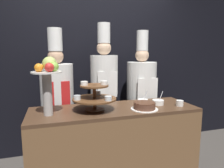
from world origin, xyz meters
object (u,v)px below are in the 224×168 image
at_px(tiered_stand, 94,96).
at_px(chef_center_left, 104,87).
at_px(serving_bowl_far, 143,101).
at_px(chef_center_right, 141,91).
at_px(cake_round, 144,106).
at_px(serving_bowl_near, 158,102).
at_px(fruit_pedestal, 48,76).
at_px(cup_white, 180,103).
at_px(chef_left, 57,96).

relative_size(tiered_stand, chef_center_left, 0.24).
relative_size(serving_bowl_far, chef_center_right, 0.09).
xyz_separation_m(cake_round, serving_bowl_near, (0.24, 0.14, -0.01)).
bearing_deg(serving_bowl_near, cake_round, -150.41).
height_order(cake_round, chef_center_right, chef_center_right).
bearing_deg(serving_bowl_far, fruit_pedestal, -173.02).
relative_size(cup_white, chef_center_left, 0.04).
bearing_deg(chef_left, chef_center_left, 0.01).
bearing_deg(serving_bowl_near, chef_center_right, 84.25).
relative_size(cake_round, chef_center_left, 0.16).
relative_size(chef_center_left, chef_center_right, 1.04).
relative_size(fruit_pedestal, serving_bowl_far, 3.63).
distance_m(chef_left, chef_center_left, 0.62).
bearing_deg(fruit_pedestal, serving_bowl_far, 6.98).
bearing_deg(chef_center_left, serving_bowl_far, -55.00).
xyz_separation_m(serving_bowl_near, serving_bowl_far, (-0.15, 0.09, -0.00)).
distance_m(tiered_stand, serving_bowl_far, 0.63).
bearing_deg(fruit_pedestal, chef_center_right, 26.11).
height_order(serving_bowl_far, chef_left, chef_left).
xyz_separation_m(cup_white, chef_center_left, (-0.70, 0.71, 0.10)).
relative_size(cake_round, cup_white, 3.57).
relative_size(cup_white, serving_bowl_near, 0.51).
distance_m(cup_white, serving_bowl_far, 0.42).
bearing_deg(fruit_pedestal, tiered_stand, 1.78).
height_order(tiered_stand, chef_center_right, chef_center_right).
xyz_separation_m(chef_left, chef_center_left, (0.62, 0.00, 0.08)).
height_order(tiered_stand, serving_bowl_far, tiered_stand).
height_order(cake_round, chef_left, chef_left).
xyz_separation_m(chef_center_left, chef_center_right, (0.55, -0.00, -0.08)).
bearing_deg(fruit_pedestal, cake_round, -5.93).
bearing_deg(cake_round, cup_white, 1.55).
height_order(tiered_stand, chef_left, chef_left).
xyz_separation_m(fruit_pedestal, cake_round, (0.96, -0.10, -0.34)).
bearing_deg(chef_center_right, fruit_pedestal, -153.89).
height_order(tiered_stand, fruit_pedestal, fruit_pedestal).
bearing_deg(serving_bowl_far, chef_left, 152.99).
bearing_deg(serving_bowl_far, cake_round, -111.24).
xyz_separation_m(cake_round, chef_center_left, (-0.25, 0.72, 0.09)).
bearing_deg(chef_left, serving_bowl_near, -27.67).
xyz_separation_m(tiered_stand, fruit_pedestal, (-0.45, -0.01, 0.22)).
bearing_deg(cake_round, serving_bowl_far, 68.76).
bearing_deg(chef_center_right, cup_white, -78.37).
distance_m(tiered_stand, chef_left, 0.71).
xyz_separation_m(cake_round, chef_center_right, (0.30, 0.72, 0.01)).
relative_size(cup_white, chef_center_right, 0.05).
xyz_separation_m(chef_left, chef_center_right, (1.17, -0.00, -0.01)).
relative_size(chef_left, chef_center_left, 0.95).
bearing_deg(serving_bowl_far, chef_center_right, 66.86).
bearing_deg(chef_center_left, fruit_pedestal, -138.92).
bearing_deg(tiered_stand, chef_center_left, 66.63).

